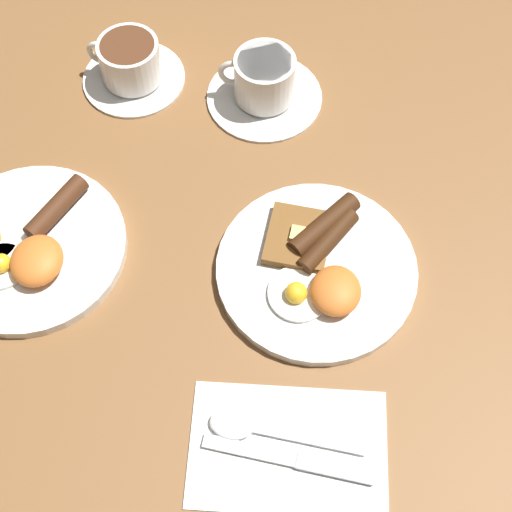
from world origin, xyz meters
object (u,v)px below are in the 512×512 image
teacup_near (264,83)px  spoon (248,427)px  breakfast_plate_far (31,245)px  teacup_far (131,65)px  breakfast_plate_near (317,267)px  knife (298,461)px

teacup_near → spoon: (-0.48, -0.02, -0.02)m
breakfast_plate_far → teacup_far: teacup_far is taller
teacup_near → teacup_far: teacup_near is taller
breakfast_plate_far → teacup_far: (0.29, -0.08, 0.02)m
breakfast_plate_near → breakfast_plate_far: breakfast_plate_far is taller
breakfast_plate_near → teacup_far: teacup_far is taller
breakfast_plate_far → knife: bearing=-124.0°
spoon → breakfast_plate_far: bearing=-28.2°
breakfast_plate_far → teacup_near: size_ratio=1.46×
teacup_near → teacup_far: (0.02, 0.19, -0.00)m
breakfast_plate_near → spoon: 0.21m
teacup_far → knife: (-0.52, -0.27, -0.02)m
breakfast_plate_far → spoon: (-0.20, -0.29, -0.00)m
breakfast_plate_near → breakfast_plate_far: (-0.00, 0.35, -0.00)m
spoon → teacup_far: bearing=-59.9°
spoon → breakfast_plate_near: bearing=-101.0°
teacup_far → breakfast_plate_far: bearing=165.2°
breakfast_plate_far → spoon: bearing=-125.0°
breakfast_plate_near → teacup_near: teacup_near is taller
knife → spoon: bearing=-21.5°
breakfast_plate_far → teacup_far: bearing=-14.8°
breakfast_plate_near → teacup_near: (0.27, 0.09, 0.02)m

